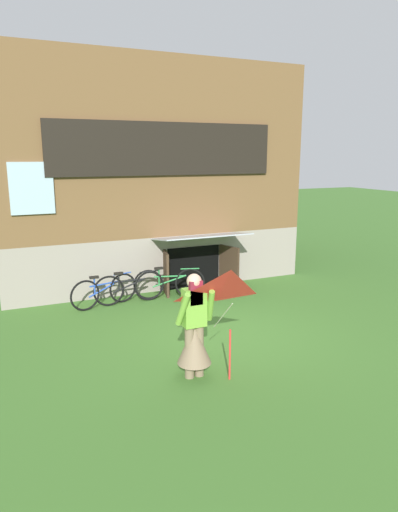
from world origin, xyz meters
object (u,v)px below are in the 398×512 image
(person, at_px, (194,334))
(bicycle_green, at_px, (169,283))
(bicycle_black, at_px, (129,288))
(bicycle_blue, at_px, (104,291))
(kite, at_px, (231,300))

(person, height_order, bicycle_green, person)
(bicycle_black, relative_size, bicycle_blue, 1.05)
(kite, height_order, bicycle_black, kite)
(bicycle_green, xyz_separation_m, bicycle_black, (-0.95, 0.05, -0.01))
(person, bearing_deg, bicycle_green, 76.50)
(person, xyz_separation_m, bicycle_blue, (-0.52, 3.84, -0.33))
(kite, height_order, bicycle_blue, kite)
(bicycle_blue, bearing_deg, bicycle_green, -16.49)
(person, xyz_separation_m, kite, (0.31, -0.55, 0.66))
(kite, bearing_deg, bicycle_blue, 100.78)
(bicycle_black, distance_m, bicycle_blue, 0.57)
(bicycle_green, height_order, bicycle_blue, bicycle_green)
(person, bearing_deg, bicycle_blue, 98.97)
(bicycle_green, bearing_deg, person, -88.16)
(kite, bearing_deg, bicycle_black, 93.50)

